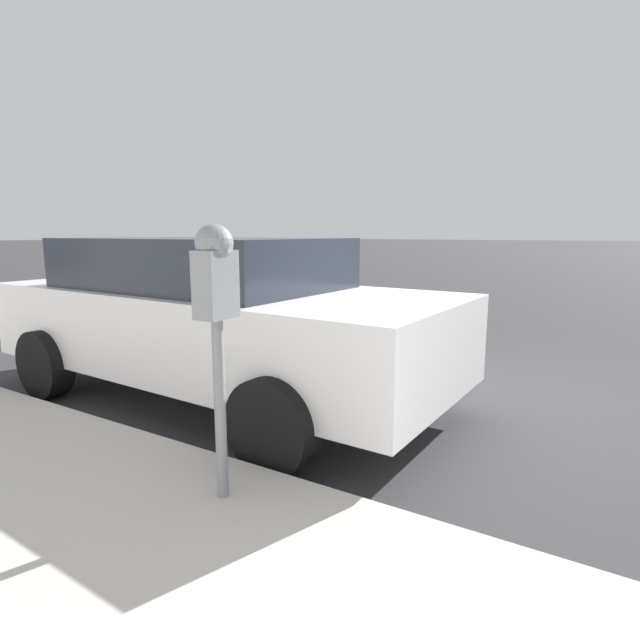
# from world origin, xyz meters

# --- Properties ---
(ground_plane) EXTENTS (220.00, 220.00, 0.00)m
(ground_plane) POSITION_xyz_m (0.00, 0.00, 0.00)
(ground_plane) COLOR #333335
(parking_meter) EXTENTS (0.21, 0.19, 1.43)m
(parking_meter) POSITION_xyz_m (-2.57, 0.61, 1.23)
(parking_meter) COLOR gray
(parking_meter) RESTS_ON sidewalk
(car_white) EXTENTS (2.11, 4.45, 1.48)m
(car_white) POSITION_xyz_m (-1.07, 2.07, 0.79)
(car_white) COLOR silver
(car_white) RESTS_ON ground_plane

